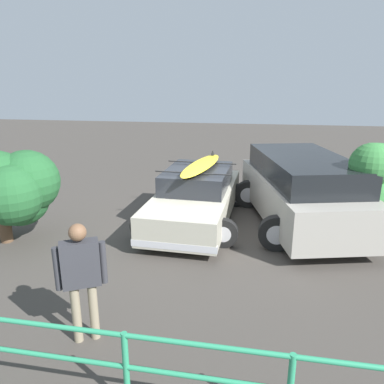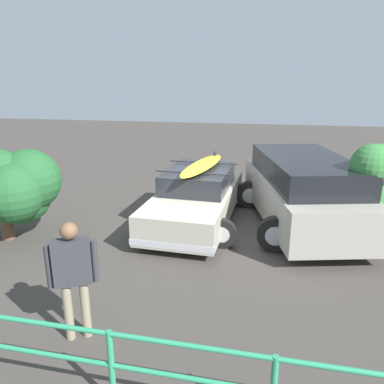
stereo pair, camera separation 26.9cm
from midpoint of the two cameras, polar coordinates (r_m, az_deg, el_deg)
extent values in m
cube|color=#423D38|center=(9.14, 2.32, -5.58)|extent=(44.00, 44.00, 0.02)
cube|color=#B7B29E|center=(9.42, 1.52, -1.54)|extent=(1.97, 4.52, 0.66)
cube|color=#23262B|center=(9.42, 1.79, 2.09)|extent=(1.64, 2.20, 0.48)
cube|color=silver|center=(7.54, -2.16, -8.15)|extent=(1.78, 0.19, 0.14)
cube|color=silver|center=(11.51, 3.90, 0.80)|extent=(1.78, 0.19, 0.14)
cylinder|color=black|center=(8.07, 5.54, -6.29)|extent=(0.64, 0.18, 0.64)
cylinder|color=#B7B7BC|center=(8.07, 5.54, -6.29)|extent=(0.35, 0.19, 0.35)
cylinder|color=black|center=(8.49, -6.43, -5.12)|extent=(0.64, 0.18, 0.64)
cylinder|color=#B7B7BC|center=(8.49, -6.43, -5.12)|extent=(0.35, 0.19, 0.35)
cylinder|color=black|center=(10.63, 7.82, -0.57)|extent=(0.64, 0.18, 0.64)
cylinder|color=#B7B7BC|center=(10.63, 7.82, -0.57)|extent=(0.35, 0.19, 0.35)
cylinder|color=black|center=(10.95, -1.43, 0.11)|extent=(0.64, 0.18, 0.64)
cylinder|color=#B7B7BC|center=(10.95, -1.43, 0.11)|extent=(0.35, 0.19, 0.35)
cylinder|color=black|center=(8.79, 0.98, 2.90)|extent=(1.82, 0.13, 0.03)
cylinder|color=black|center=(9.91, 2.54, 4.50)|extent=(1.82, 0.13, 0.03)
ellipsoid|color=yellow|center=(9.35, 2.41, 4.12)|extent=(0.96, 2.79, 0.09)
cone|color=black|center=(10.35, 4.26, 6.00)|extent=(0.10, 0.10, 0.14)
cube|color=#9E998E|center=(9.48, 17.24, -0.92)|extent=(2.97, 4.93, 0.92)
cube|color=black|center=(9.28, 17.64, 3.44)|extent=(2.58, 3.91, 0.56)
cylinder|color=black|center=(11.66, 13.48, 3.17)|extent=(0.71, 0.33, 0.68)
cylinder|color=black|center=(8.80, 26.14, -5.60)|extent=(0.76, 0.22, 0.76)
cylinder|color=#B7B7BC|center=(8.80, 26.14, -5.60)|extent=(0.42, 0.23, 0.42)
cylinder|color=black|center=(8.06, 13.50, -6.29)|extent=(0.76, 0.22, 0.76)
cylinder|color=#B7B7BC|center=(8.06, 13.50, -6.29)|extent=(0.42, 0.23, 0.42)
cylinder|color=black|center=(11.15, 19.64, -0.27)|extent=(0.76, 0.22, 0.76)
cylinder|color=#B7B7BC|center=(11.15, 19.64, -0.27)|extent=(0.42, 0.23, 0.42)
cylinder|color=black|center=(10.58, 9.58, -0.41)|extent=(0.76, 0.22, 0.76)
cylinder|color=#B7B7BC|center=(10.58, 9.58, -0.41)|extent=(0.42, 0.23, 0.42)
cylinder|color=gray|center=(5.60, -14.53, -16.89)|extent=(0.12, 0.12, 0.85)
cylinder|color=gray|center=(5.61, -16.98, -17.07)|extent=(0.12, 0.12, 0.85)
cube|color=#333338|center=(5.24, -16.41, -10.20)|extent=(0.53, 0.40, 0.64)
sphere|color=brown|center=(5.05, -16.83, -5.70)|extent=(0.23, 0.23, 0.23)
cylinder|color=#333338|center=(5.25, -13.16, -10.20)|extent=(0.09, 0.09, 0.60)
cylinder|color=#333338|center=(5.26, -19.60, -10.69)|extent=(0.09, 0.09, 0.60)
cylinder|color=#2D9366|center=(4.54, -10.32, -25.00)|extent=(0.07, 0.07, 0.96)
cylinder|color=#2D9366|center=(4.05, 1.51, -22.39)|extent=(8.56, 0.25, 0.06)
cylinder|color=#2D9366|center=(4.31, 1.47, -26.53)|extent=(8.56, 0.25, 0.06)
cylinder|color=brown|center=(9.36, -25.55, -4.99)|extent=(0.27, 0.27, 0.52)
sphere|color=#235B2D|center=(9.27, -25.63, 0.91)|extent=(1.35, 1.35, 1.35)
sphere|color=#235B2D|center=(8.70, -24.88, -0.17)|extent=(1.29, 1.29, 1.29)
sphere|color=#235B2D|center=(9.22, -23.76, -0.48)|extent=(1.29, 1.29, 1.29)
sphere|color=#235B2D|center=(9.25, -26.34, 1.49)|extent=(0.94, 0.94, 0.94)
sphere|color=#235B2D|center=(9.04, -22.78, 1.68)|extent=(1.39, 1.39, 1.39)
cylinder|color=brown|center=(9.07, 26.03, -5.32)|extent=(0.23, 0.23, 0.64)
sphere|color=#387F3D|center=(8.72, 27.32, 3.66)|extent=(0.89, 0.89, 0.89)
sphere|color=#387F3D|center=(8.81, 26.21, -1.23)|extent=(1.19, 1.19, 1.19)
sphere|color=#387F3D|center=(8.54, 25.26, -2.34)|extent=(0.82, 0.82, 0.82)
sphere|color=#387F3D|center=(8.89, 26.60, -0.08)|extent=(0.98, 0.98, 0.98)
sphere|color=#387F3D|center=(8.34, 26.69, 3.56)|extent=(0.89, 0.89, 0.89)
camera|label=1|loc=(0.13, -89.12, 0.27)|focal=35.00mm
camera|label=2|loc=(0.13, 90.88, -0.27)|focal=35.00mm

